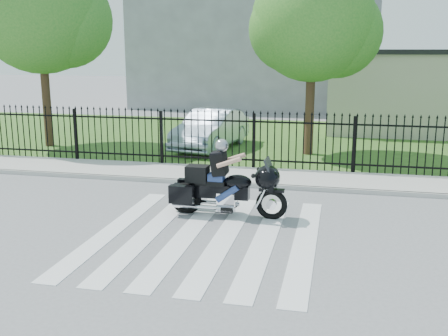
# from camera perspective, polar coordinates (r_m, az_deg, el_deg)

# --- Properties ---
(ground) EXTENTS (120.00, 120.00, 0.00)m
(ground) POSITION_cam_1_polar(r_m,az_deg,el_deg) (10.74, -2.03, -7.44)
(ground) COLOR slate
(ground) RESTS_ON ground
(crosswalk) EXTENTS (5.00, 5.50, 0.01)m
(crosswalk) POSITION_cam_1_polar(r_m,az_deg,el_deg) (10.74, -2.03, -7.41)
(crosswalk) COLOR silver
(crosswalk) RESTS_ON ground
(sidewalk) EXTENTS (40.00, 2.00, 0.12)m
(sidewalk) POSITION_cam_1_polar(r_m,az_deg,el_deg) (15.41, 2.62, -0.92)
(sidewalk) COLOR #ADAAA3
(sidewalk) RESTS_ON ground
(curb) EXTENTS (40.00, 0.12, 0.12)m
(curb) POSITION_cam_1_polar(r_m,az_deg,el_deg) (14.45, 1.94, -1.84)
(curb) COLOR #ADAAA3
(curb) RESTS_ON ground
(grass_strip) EXTENTS (40.00, 12.00, 0.02)m
(grass_strip) POSITION_cam_1_polar(r_m,az_deg,el_deg) (22.21, 5.75, 3.15)
(grass_strip) COLOR #31541D
(grass_strip) RESTS_ON ground
(iron_fence) EXTENTS (26.00, 0.04, 1.80)m
(iron_fence) POSITION_cam_1_polar(r_m,az_deg,el_deg) (16.20, 3.27, 2.80)
(iron_fence) COLOR black
(iron_fence) RESTS_ON ground
(tree_left) EXTENTS (4.80, 4.80, 7.58)m
(tree_left) POSITION_cam_1_polar(r_m,az_deg,el_deg) (21.38, -19.43, 16.03)
(tree_left) COLOR #382316
(tree_left) RESTS_ON ground
(tree_mid) EXTENTS (4.20, 4.20, 6.78)m
(tree_mid) POSITION_cam_1_polar(r_m,az_deg,el_deg) (18.80, 9.65, 15.54)
(tree_mid) COLOR #382316
(tree_mid) RESTS_ON ground
(building_low) EXTENTS (10.00, 6.00, 3.50)m
(building_low) POSITION_cam_1_polar(r_m,az_deg,el_deg) (26.20, 22.45, 7.56)
(building_low) COLOR #BAB29B
(building_low) RESTS_ON ground
(building_low_roof) EXTENTS (10.20, 6.20, 0.20)m
(building_low_roof) POSITION_cam_1_polar(r_m,az_deg,el_deg) (26.13, 22.80, 11.60)
(building_low_roof) COLOR black
(building_low_roof) RESTS_ON building_low
(building_tall) EXTENTS (15.00, 10.00, 12.00)m
(building_tall) POSITION_cam_1_polar(r_m,az_deg,el_deg) (36.25, 3.83, 16.41)
(building_tall) COLOR #95989D
(building_tall) RESTS_ON ground
(motorcycle_rider) EXTENTS (2.74, 0.84, 1.81)m
(motorcycle_rider) POSITION_cam_1_polar(r_m,az_deg,el_deg) (11.83, 0.03, -1.75)
(motorcycle_rider) COLOR black
(motorcycle_rider) RESTS_ON ground
(parked_car) EXTENTS (2.21, 4.65, 1.47)m
(parked_car) POSITION_cam_1_polar(r_m,az_deg,el_deg) (19.85, -1.43, 4.24)
(parked_car) COLOR #9FB3C8
(parked_car) RESTS_ON grass_strip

